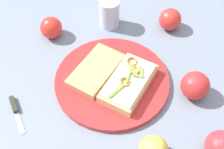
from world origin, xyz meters
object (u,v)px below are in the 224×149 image
Objects in this scene: apple_1 at (195,86)px; knife at (15,110)px; sandwich at (129,82)px; apple_3 at (170,19)px; drinking_glass at (109,13)px; apple_2 at (51,28)px; bread_slice_side at (96,70)px; apple_4 at (221,147)px; plate at (112,81)px.

knife is at bearing 116.88° from apple_1.
apple_3 reaches higher than sandwich.
sandwich is at bearing 77.91° from knife.
apple_3 is (0.23, 0.12, -0.00)m from apple_1.
sandwich is 0.27m from drinking_glass.
drinking_glass is at bearing 59.74° from apple_1.
apple_2 reaches higher than knife.
apple_1 reaches higher than apple_3.
bread_slice_side is 2.39× the size of apple_3.
apple_4 is (-0.15, -0.09, -0.00)m from apple_1.
sandwich is 1.10× the size of bread_slice_side.
drinking_glass reaches higher than plate.
apple_1 is (0.03, -0.27, 0.01)m from bread_slice_side.
sandwich reaches higher than plate.
plate is 0.33m from apple_4.
bread_slice_side is at bearing 151.37° from apple_3.
knife is at bearing -28.92° from bread_slice_side.
apple_3 is at bearing 28.93° from apple_4.
apple_2 is at bearing 68.12° from apple_4.
bread_slice_side is 1.79× the size of drinking_glass.
bread_slice_side is at bearing 71.49° from apple_4.
plate is 0.22m from apple_1.
apple_4 is (-0.11, -0.31, 0.03)m from plate.
bread_slice_side is at bearing -117.76° from apple_2.
apple_1 is at bearing -120.26° from drinking_glass.
apple_2 is at bearing 142.16° from knife.
plate is 0.24m from drinking_glass.
apple_2 is at bearing -102.80° from sandwich.
sandwich is 0.28m from apple_4.
apple_3 is (0.27, -0.09, 0.03)m from plate.
apple_3 is at bearing -63.94° from apple_2.
apple_4 is at bearing 82.70° from bread_slice_side.
plate is 0.27m from knife.
apple_3 is at bearing 179.79° from sandwich.
sandwich is 2.73× the size of apple_2.
bread_slice_side is 0.27m from apple_1.
plate is at bearing 160.90° from apple_3.
apple_1 is 1.08× the size of apple_3.
apple_2 reaches higher than plate.
plate reaches higher than knife.
drinking_glass is (-0.05, 0.19, 0.01)m from apple_3.
apple_1 reaches higher than sandwich.
apple_2 is (0.11, 0.24, 0.03)m from plate.
bread_slice_side is (0.01, 0.10, -0.01)m from sandwich.
sandwich is 2.43× the size of apple_4.
bread_slice_side is 1.84× the size of knife.
bread_slice_side is 2.48× the size of apple_2.
plate is 0.06m from sandwich.
drinking_glass is at bearing 22.43° from plate.
drinking_glass is at bearing -53.56° from apple_2.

